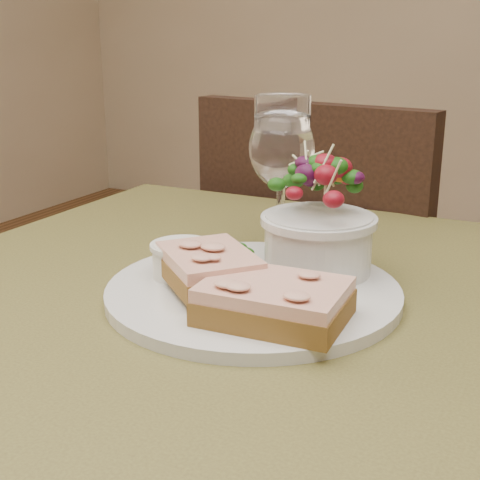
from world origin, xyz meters
The scene contains 9 objects.
cafe_table centered at (0.00, 0.00, 0.65)m, with size 0.80×0.80×0.75m.
chair_far centered at (-0.09, 0.61, 0.29)m, with size 0.48×0.48×0.90m.
dinner_plate centered at (0.00, 0.01, 0.76)m, with size 0.30×0.30×0.01m, color silver.
sandwich_front centered at (0.05, -0.06, 0.78)m, with size 0.13×0.10×0.03m.
sandwich_back centered at (-0.04, -0.02, 0.79)m, with size 0.13×0.13×0.03m.
ramekin centered at (-0.08, 0.00, 0.78)m, with size 0.06×0.06×0.04m.
salad_bowl centered at (0.04, 0.08, 0.82)m, with size 0.11×0.11×0.13m.
garnish centered at (-0.07, 0.08, 0.77)m, with size 0.05×0.04×0.02m.
wine_glass centered at (-0.03, 0.14, 0.87)m, with size 0.08×0.08×0.18m.
Camera 1 is at (0.27, -0.56, 1.01)m, focal length 50.00 mm.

